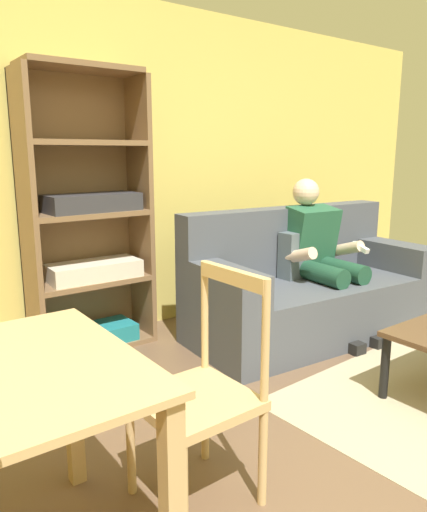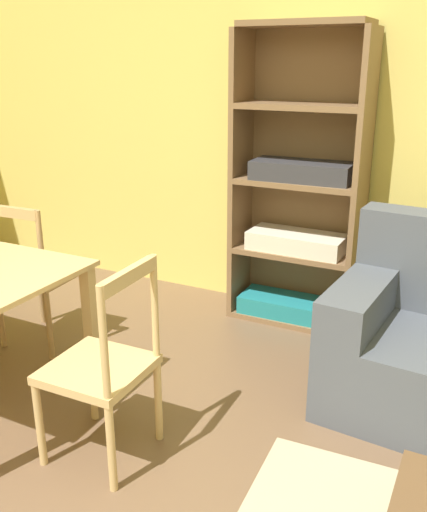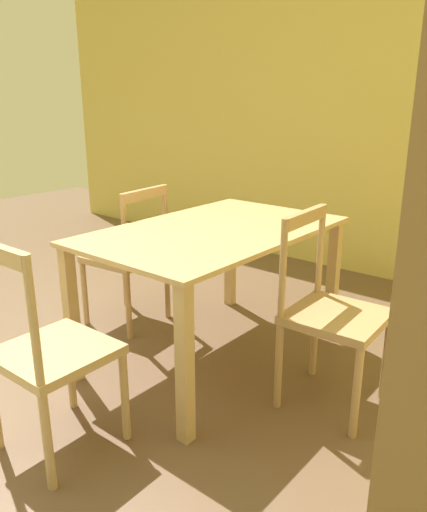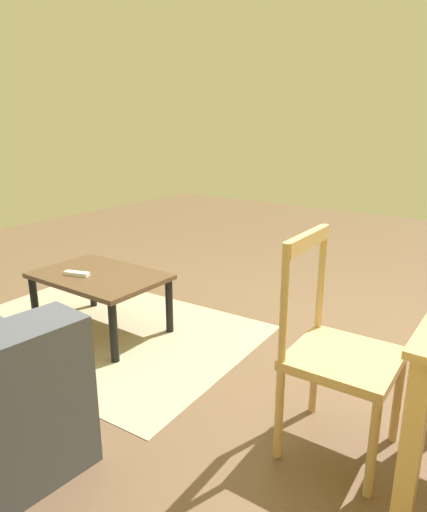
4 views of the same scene
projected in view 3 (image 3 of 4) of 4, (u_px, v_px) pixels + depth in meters
The scene contains 5 objects.
wall_side at pixel (283, 118), 4.47m from camera, with size 0.12×5.66×2.50m, color #D2BE5D.
dining_table at pixel (214, 247), 2.72m from camera, with size 1.42×0.89×0.76m.
dining_chair_near_wall at pixel (331, 314), 2.34m from camera, with size 0.44×0.44×0.93m.
dining_chair_facing_couch at pixel (48, 352), 2.02m from camera, with size 0.43×0.43×0.94m.
dining_chair_by_doorway at pixel (128, 257), 3.22m from camera, with size 0.46×0.46×0.90m.
Camera 3 is at (0.38, 2.48, 1.42)m, focal length 35.26 mm.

